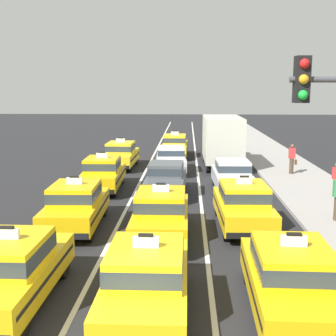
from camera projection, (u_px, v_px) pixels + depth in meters
The scene contains 19 objects.
lane_stripe_left_center at pixel (146, 170), 28.19m from camera, with size 0.14×80.00×0.01m, color silver.
lane_stripe_center_right at pixel (197, 170), 28.05m from camera, with size 0.14×80.00×0.01m, color silver.
sidewalk_curb at pixel (309, 187), 22.88m from camera, with size 4.00×90.00×0.15m, color #9E9993.
taxi_left_nearest at pixel (11, 269), 10.50m from camera, with size 1.85×4.57×1.96m.
taxi_left_second at pixel (76, 205), 16.32m from camera, with size 1.96×4.62×1.96m.
taxi_left_third at pixel (103, 173), 22.40m from camera, with size 1.95×4.61×1.96m.
taxi_left_fourth at pixel (121, 154), 28.70m from camera, with size 1.91×4.60×1.96m.
taxi_center_nearest at pixel (147, 279), 9.95m from camera, with size 1.83×4.56×1.96m.
taxi_center_second at pixel (161, 214), 15.15m from camera, with size 1.83×4.56×1.96m.
sedan_center_third at pixel (166, 178), 21.35m from camera, with size 1.90×4.36×1.58m.
sedan_center_fourth at pixel (171, 158), 27.20m from camera, with size 1.94×4.37×1.58m.
taxi_center_fifth at pixel (175, 145), 33.20m from camera, with size 1.89×4.59×1.96m.
taxi_right_nearest at pixel (291, 278), 10.02m from camera, with size 1.91×4.60×1.96m.
taxi_right_second at pixel (243, 204), 16.37m from camera, with size 1.94×4.61×1.96m.
sedan_right_third at pixel (232, 175), 22.07m from camera, with size 1.86×4.34×1.58m.
box_truck_right_fourth at pixel (221, 139), 29.18m from camera, with size 2.34×6.98×3.27m.
sedan_right_fifth at pixel (217, 141), 35.91m from camera, with size 1.83×4.33×1.58m.
pedestrian_near_crosswalk at pixel (336, 179), 20.60m from camera, with size 0.36×0.24×1.53m.
pedestrian_by_storefront at pixel (292, 159), 25.93m from camera, with size 0.47×0.24×1.72m.
Camera 1 is at (0.98, -7.64, 5.06)m, focal length 47.96 mm.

